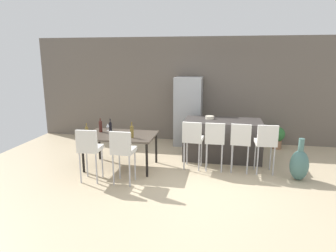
% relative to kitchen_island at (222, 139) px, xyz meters
% --- Properties ---
extents(ground_plane, '(10.00, 10.00, 0.00)m').
position_rel_kitchen_island_xyz_m(ground_plane, '(-0.45, -1.16, -0.46)').
color(ground_plane, '#C6B28E').
extents(back_wall, '(10.00, 0.12, 2.90)m').
position_rel_kitchen_island_xyz_m(back_wall, '(-0.45, 1.49, 0.99)').
color(back_wall, '#665B51').
rests_on(back_wall, ground_plane).
extents(kitchen_island, '(1.78, 0.92, 0.92)m').
position_rel_kitchen_island_xyz_m(kitchen_island, '(0.00, 0.00, 0.00)').
color(kitchen_island, '#383330').
rests_on(kitchen_island, ground_plane).
extents(bar_chair_left, '(0.43, 0.43, 1.05)m').
position_rel_kitchen_island_xyz_m(bar_chair_left, '(-0.62, -0.84, 0.24)').
color(bar_chair_left, silver).
rests_on(bar_chair_left, ground_plane).
extents(bar_chair_middle, '(0.40, 0.40, 1.05)m').
position_rel_kitchen_island_xyz_m(bar_chair_middle, '(-0.15, -0.84, 0.24)').
color(bar_chair_middle, silver).
rests_on(bar_chair_middle, ground_plane).
extents(bar_chair_right, '(0.43, 0.43, 1.05)m').
position_rel_kitchen_island_xyz_m(bar_chair_right, '(0.38, -0.84, 0.24)').
color(bar_chair_right, silver).
rests_on(bar_chair_right, ground_plane).
extents(bar_chair_far, '(0.43, 0.43, 1.05)m').
position_rel_kitchen_island_xyz_m(bar_chair_far, '(0.88, -0.84, 0.24)').
color(bar_chair_far, silver).
rests_on(bar_chair_far, ground_plane).
extents(dining_table, '(1.49, 0.97, 0.74)m').
position_rel_kitchen_island_xyz_m(dining_table, '(-2.15, -1.03, 0.22)').
color(dining_table, '#4C4238').
rests_on(dining_table, ground_plane).
extents(dining_chair_near, '(0.42, 0.42, 1.05)m').
position_rel_kitchen_island_xyz_m(dining_chair_near, '(-2.48, -1.87, 0.24)').
color(dining_chair_near, silver).
rests_on(dining_chair_near, ground_plane).
extents(dining_chair_far, '(0.41, 0.41, 1.05)m').
position_rel_kitchen_island_xyz_m(dining_chair_far, '(-1.82, -1.87, 0.24)').
color(dining_chair_far, silver).
rests_on(dining_chair_far, ground_plane).
extents(wine_bottle_corner, '(0.07, 0.07, 0.31)m').
position_rel_kitchen_island_xyz_m(wine_bottle_corner, '(-2.66, -0.88, 0.41)').
color(wine_bottle_corner, '#471E19').
rests_on(wine_bottle_corner, dining_table).
extents(wine_bottle_middle, '(0.06, 0.06, 0.33)m').
position_rel_kitchen_island_xyz_m(wine_bottle_middle, '(-2.39, -0.99, 0.41)').
color(wine_bottle_middle, black).
rests_on(wine_bottle_middle, dining_table).
extents(wine_bottle_near, '(0.07, 0.07, 0.28)m').
position_rel_kitchen_island_xyz_m(wine_bottle_near, '(-2.78, -1.33, 0.39)').
color(wine_bottle_near, brown).
rests_on(wine_bottle_near, dining_table).
extents(wine_bottle_left, '(0.07, 0.07, 0.33)m').
position_rel_kitchen_island_xyz_m(wine_bottle_left, '(-1.83, -1.23, 0.41)').
color(wine_bottle_left, brown).
rests_on(wine_bottle_left, dining_table).
extents(wine_glass_right, '(0.07, 0.07, 0.17)m').
position_rel_kitchen_island_xyz_m(wine_glass_right, '(-2.54, -0.64, 0.40)').
color(wine_glass_right, silver).
rests_on(wine_glass_right, dining_table).
extents(wine_glass_far, '(0.07, 0.07, 0.17)m').
position_rel_kitchen_island_xyz_m(wine_glass_far, '(-2.54, -0.76, 0.40)').
color(wine_glass_far, silver).
rests_on(wine_glass_far, dining_table).
extents(refrigerator, '(0.72, 0.68, 1.84)m').
position_rel_kitchen_island_xyz_m(refrigerator, '(-0.94, 1.05, 0.46)').
color(refrigerator, '#939699').
rests_on(refrigerator, ground_plane).
extents(fruit_bowl, '(0.21, 0.21, 0.07)m').
position_rel_kitchen_island_xyz_m(fruit_bowl, '(-0.31, 0.12, 0.50)').
color(fruit_bowl, beige).
rests_on(fruit_bowl, kitchen_island).
extents(floor_vase, '(0.35, 0.35, 0.84)m').
position_rel_kitchen_island_xyz_m(floor_vase, '(1.50, -1.06, -0.14)').
color(floor_vase, '#47706B').
rests_on(floor_vase, ground_plane).
extents(potted_plant, '(0.38, 0.38, 0.58)m').
position_rel_kitchen_island_xyz_m(potted_plant, '(1.42, 1.04, -0.12)').
color(potted_plant, '#996B4C').
rests_on(potted_plant, ground_plane).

